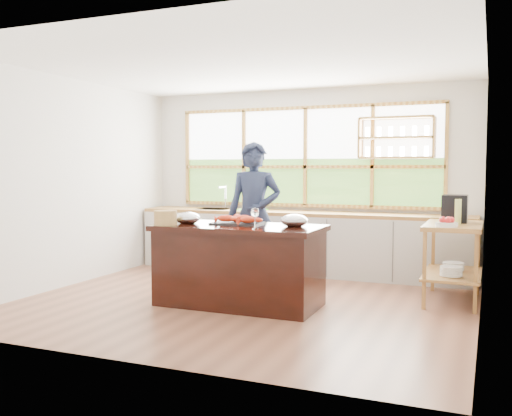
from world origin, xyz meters
The scene contains 18 objects.
ground_plane centered at (0.00, 0.00, 0.00)m, with size 5.00×5.00×0.00m, color brown.
room_shell centered at (0.02, 0.51, 1.75)m, with size 5.02×4.52×2.71m.
back_counter centered at (-0.02, 1.94, 0.45)m, with size 4.90×0.63×0.90m.
right_shelf_unit centered at (2.19, 0.89, 0.60)m, with size 0.62×1.10×0.90m.
island centered at (0.00, -0.20, 0.45)m, with size 1.85×0.90×0.90m.
cook centered at (-0.18, 0.67, 0.93)m, with size 0.68×0.45×1.86m, color #1B223A.
potted_plant centered at (-0.65, 2.00, 1.03)m, with size 0.14×0.09×0.26m, color slate.
cutting_board centered at (-0.74, 1.94, 0.91)m, with size 0.40×0.30×0.01m, color green.
espresso_machine centered at (2.19, 1.06, 1.06)m, with size 0.28×0.30×0.32m, color black.
wine_bottle centered at (2.24, 0.79, 1.04)m, with size 0.07×0.07×0.29m, color #B7C35C.
fruit_bowl centered at (2.14, 0.50, 0.94)m, with size 0.24×0.24×0.11m.
slate_board centered at (-0.08, -0.06, 0.91)m, with size 0.55×0.40×0.02m, color black.
lobster_pile centered at (-0.06, -0.06, 0.96)m, with size 0.52×0.44×0.08m.
mixing_bowl_left centered at (-0.63, -0.23, 0.96)m, with size 0.29×0.29×0.14m, color #B1B3B8.
mixing_bowl_right centered at (0.61, -0.09, 0.96)m, with size 0.30×0.30×0.14m, color #B1B3B8.
wine_glass centered at (0.31, -0.48, 1.06)m, with size 0.08×0.08×0.22m.
wicker_basket centered at (-0.77, -0.49, 0.98)m, with size 0.25×0.25×0.16m, color tan.
parchment_roll centered at (-0.83, 0.01, 0.94)m, with size 0.08×0.08×0.30m, color white.
Camera 1 is at (2.57, -5.94, 1.54)m, focal length 40.00 mm.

